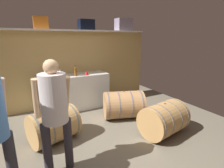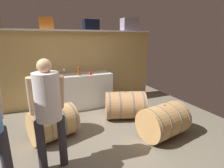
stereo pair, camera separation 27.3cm
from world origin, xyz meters
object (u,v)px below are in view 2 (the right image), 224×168
Objects in this scene: wine_bottle_amber at (79,71)px; visitor_tasting at (48,105)px; toolcase_orange at (46,23)px; tasting_cup at (51,106)px; toolcase_black at (91,25)px; wine_glass at (64,70)px; work_cabinet at (78,91)px; red_funnel at (90,73)px; wine_barrel_near at (53,123)px; wine_barrel_far at (163,121)px; wine_barrel_flank at (125,105)px; toolcase_grey at (129,25)px.

visitor_tasting is at bearing -113.70° from wine_bottle_amber.
toolcase_orange reaches higher than visitor_tasting.
tasting_cup is at bearing 81.37° from visitor_tasting.
toolcase_black is 1.44× the size of wine_bottle_amber.
wine_glass is 1.54m from tasting_cup.
wine_glass is 0.10× the size of visitor_tasting.
toolcase_black is (1.08, 0.00, -0.01)m from toolcase_orange.
work_cabinet is 6.60× the size of wine_bottle_amber.
visitor_tasting is at bearing -111.53° from work_cabinet.
red_funnel is 1.66m from wine_barrel_near.
work_cabinet is 2.33m from wine_barrel_far.
toolcase_orange is at bearing 158.04° from red_funnel.
tasting_cup is at bearing -107.45° from wine_glass.
toolcase_black reaches higher than tasting_cup.
toolcase_black is 0.37× the size of wine_barrel_flank.
wine_barrel_flank is (1.45, -1.26, -1.81)m from toolcase_orange.
wine_barrel_near is at bearing -132.72° from red_funnel.
wine_barrel_far is at bearing -74.26° from toolcase_black.
toolcase_grey is 1.97m from wine_bottle_amber.
wine_barrel_near is at bearing 148.35° from wine_barrel_far.
toolcase_grey is 7.29× the size of tasting_cup.
work_cabinet is (-0.47, -0.20, -1.67)m from toolcase_black.
wine_barrel_near is at bearing -146.35° from toolcase_grey.
wine_bottle_amber is at bearing 177.90° from red_funnel.
wine_barrel_flank is at bearing 96.46° from wine_barrel_far.
wine_bottle_amber is at bearing 110.53° from wine_barrel_far.
red_funnel reaches higher than wine_barrel_near.
wine_bottle_amber is 0.29× the size of wine_barrel_far.
wine_barrel_far is 0.60× the size of visitor_tasting.
work_cabinet is (-1.58, -0.20, -1.71)m from toolcase_grey.
tasting_cup is (-1.88, 0.74, 0.32)m from wine_barrel_far.
wine_glass is 1.65m from wine_barrel_near.
wine_glass is at bearing 72.55° from tasting_cup.
work_cabinet is at bearing 146.85° from wine_barrel_flank.
toolcase_orange is 0.34× the size of wine_barrel_near.
wine_barrel_far is at bearing -2.90° from visitor_tasting.
wine_barrel_flank is at bearing -9.02° from wine_barrel_near.
tasting_cup is at bearing -129.99° from toolcase_black.
tasting_cup is (-0.45, -1.43, -0.37)m from wine_glass.
toolcase_orange is 2.64m from wine_barrel_flank.
toolcase_orange is 0.82× the size of toolcase_black.
wine_bottle_amber is at bearing 55.67° from tasting_cup.
toolcase_grey is at bearing 32.53° from tasting_cup.
wine_barrel_near is (-0.44, -1.43, -0.70)m from wine_glass.
wine_barrel_flank is at bearing 27.29° from visitor_tasting.
visitor_tasting is at bearing -120.22° from toolcase_black.
toolcase_grey is 3.16m from tasting_cup.
toolcase_grey reaches higher than visitor_tasting.
visitor_tasting is at bearing -135.62° from toolcase_grey.
wine_barrel_flank is 2.04m from visitor_tasting.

